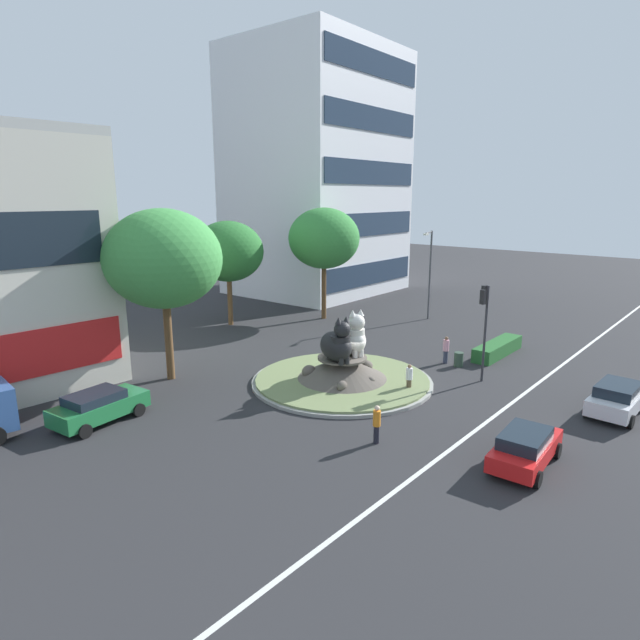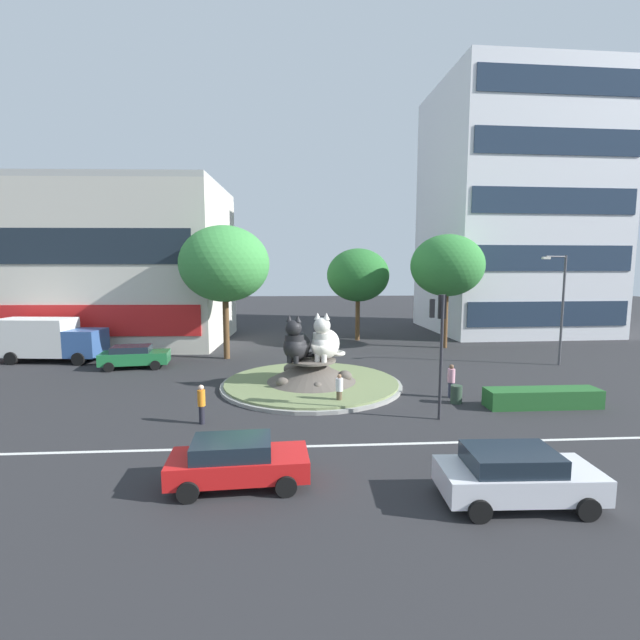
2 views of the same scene
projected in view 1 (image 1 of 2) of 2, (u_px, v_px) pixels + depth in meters
name	position (u px, v px, depth m)	size (l,w,h in m)	color
ground_plane	(342.00, 383.00, 30.24)	(160.00, 160.00, 0.00)	#28282B
lane_centreline	(485.00, 423.00, 24.83)	(112.00, 0.20, 0.01)	silver
roundabout_island	(342.00, 373.00, 30.11)	(10.25, 10.25, 1.55)	gray
cat_statue_black	(337.00, 344.00, 28.86)	(2.31, 2.72, 2.61)	black
cat_statue_white	(352.00, 337.00, 30.18)	(2.45, 2.74, 2.71)	silver
traffic_light_mast	(484.00, 312.00, 29.58)	(0.79, 0.46, 5.54)	#2D2D33
office_tower	(317.00, 174.00, 56.95)	(16.70, 14.70, 25.20)	silver
clipped_hedge_strip	(498.00, 348.00, 35.37)	(5.50, 1.20, 0.90)	#235B28
broadleaf_tree_behind_island	(228.00, 252.00, 42.46)	(5.70, 5.70, 8.46)	brown
second_tree_near_tower	(163.00, 259.00, 29.33)	(6.49, 6.49, 9.74)	brown
third_tree_left	(324.00, 239.00, 44.49)	(5.99, 5.99, 9.44)	brown
streetlight_arm	(429.00, 269.00, 44.64)	(1.92, 0.56, 7.55)	#4C4C51
pedestrian_pink_shirt	(446.00, 349.00, 33.55)	(0.38, 0.38, 1.75)	#33384C
pedestrian_orange_shirt	(377.00, 423.00, 22.64)	(0.33, 0.33, 1.73)	black
pedestrian_white_shirt	(409.00, 378.00, 28.61)	(0.36, 0.36, 1.57)	brown
sedan_on_far_lane	(99.00, 406.00, 24.78)	(4.54, 2.53, 1.52)	#1E6B38
hatchback_near_shophouse	(525.00, 447.00, 20.79)	(4.35, 2.17, 1.49)	red
parked_car_right	(618.00, 398.00, 25.75)	(4.48, 2.21, 1.58)	silver
litter_bin	(459.00, 359.00, 33.02)	(0.56, 0.56, 0.90)	#2D4233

